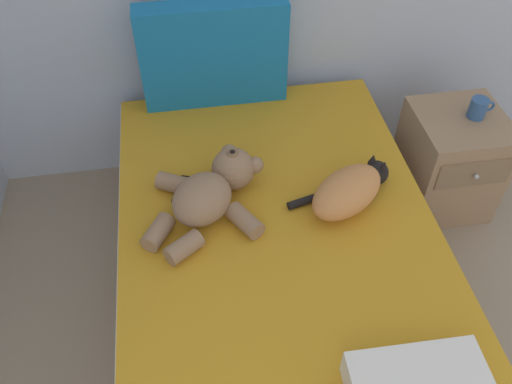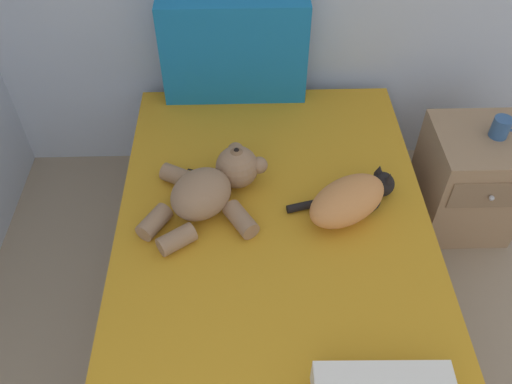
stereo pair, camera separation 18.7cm
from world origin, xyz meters
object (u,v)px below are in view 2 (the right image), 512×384
at_px(teddy_bear, 212,187).
at_px(nightstand, 468,180).
at_px(patterned_cushion, 234,52).
at_px(bed, 274,286).
at_px(mug, 501,127).
at_px(cell_phone, 189,183).
at_px(cat, 351,199).

distance_m(teddy_bear, nightstand, 1.28).
bearing_deg(patterned_cushion, bed, -81.05).
relative_size(teddy_bear, nightstand, 0.97).
bearing_deg(mug, patterned_cushion, 163.01).
bearing_deg(cell_phone, bed, -44.69).
bearing_deg(bed, teddy_bear, 135.25).
distance_m(cat, nightstand, 0.84).
xyz_separation_m(patterned_cushion, nightstand, (1.10, -0.36, -0.49)).
bearing_deg(nightstand, bed, -149.45).
xyz_separation_m(bed, nightstand, (0.96, 0.56, 0.01)).
height_order(cell_phone, mug, mug).
xyz_separation_m(bed, teddy_bear, (-0.24, 0.24, 0.34)).
xyz_separation_m(bed, cell_phone, (-0.34, 0.33, 0.26)).
xyz_separation_m(cat, mug, (0.72, 0.41, -0.00)).
relative_size(cell_phone, mug, 1.36).
distance_m(patterned_cushion, teddy_bear, 0.72).
relative_size(bed, mug, 16.85).
height_order(bed, patterned_cushion, patterned_cushion).
distance_m(bed, cat, 0.47).
xyz_separation_m(bed, patterned_cushion, (-0.15, 0.93, 0.50)).
height_order(patterned_cushion, cat, patterned_cushion).
bearing_deg(cat, teddy_bear, 172.49).
relative_size(patterned_cushion, nightstand, 1.25).
relative_size(patterned_cushion, teddy_bear, 1.29).
xyz_separation_m(cat, cell_phone, (-0.63, 0.17, -0.07)).
xyz_separation_m(patterned_cushion, cell_phone, (-0.19, -0.59, -0.24)).
height_order(cat, mug, cat).
xyz_separation_m(teddy_bear, nightstand, (1.19, 0.33, -0.32)).
bearing_deg(teddy_bear, nightstand, 15.39).
bearing_deg(cat, bed, -150.48).
distance_m(cell_phone, nightstand, 1.34).
height_order(cat, teddy_bear, teddy_bear).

